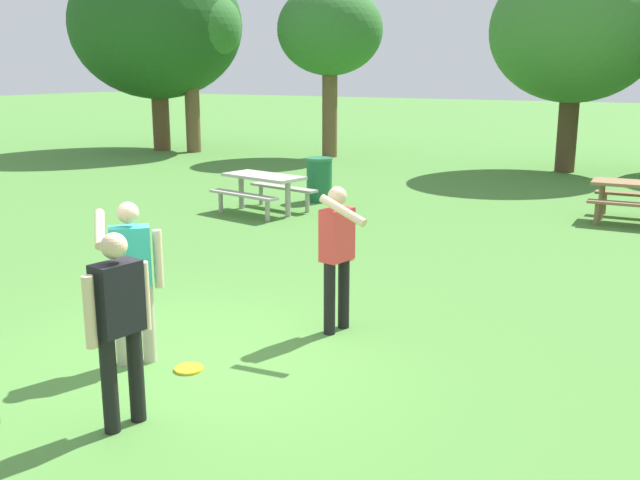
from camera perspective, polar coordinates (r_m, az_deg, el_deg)
ground_plane at (r=7.48m, az=-10.62°, el=-9.58°), size 120.00×120.00×0.00m
person_thrower at (r=7.97m, az=1.41°, el=-0.63°), size 0.65×0.70×1.64m
person_catcher at (r=6.06m, az=-15.50°, el=-5.90°), size 0.29×0.60×1.64m
person_bystander at (r=7.31m, az=-14.56°, el=-2.36°), size 0.46×0.84×1.64m
frisbee at (r=7.35m, az=-10.25°, el=-9.91°), size 0.28×0.28×0.03m
picnic_table_near at (r=14.78m, az=-4.43°, el=4.32°), size 1.96×1.74×0.77m
picnic_table_far at (r=15.05m, az=23.75°, el=3.38°), size 1.73×1.45×0.77m
trash_can_beside_table at (r=16.02m, az=-0.06°, el=4.77°), size 0.59×0.59×0.96m
tree_tall_left at (r=26.53m, az=-12.72°, el=16.09°), size 5.87×5.87×6.78m
tree_broad_center at (r=25.76m, az=-10.22°, el=16.08°), size 3.49×3.49×5.71m
tree_far_right at (r=23.99m, az=0.79°, el=16.03°), size 3.36×3.36×5.47m
tree_slender_mid at (r=21.61m, az=19.37°, el=15.20°), size 4.58×4.58×5.81m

